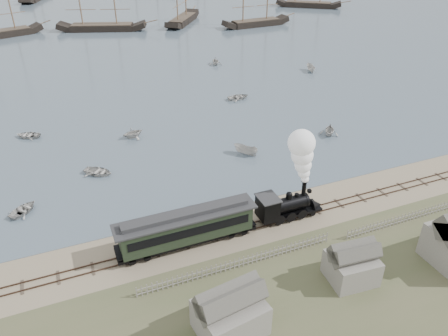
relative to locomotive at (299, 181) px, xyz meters
name	(u,v)px	position (x,y,z in m)	size (l,w,h in m)	color
ground	(267,210)	(-2.32, 2.00, -4.41)	(600.00, 600.00, 0.00)	gray
rail_track	(276,220)	(-2.32, 0.00, -4.37)	(120.00, 1.80, 0.16)	#3E2C22
picket_fence_west	(239,268)	(-8.82, -5.00, -4.41)	(19.00, 0.10, 1.20)	slate
picket_fence_east	(406,222)	(10.18, -5.50, -4.41)	(15.00, 0.10, 1.20)	slate
shed_left	(230,329)	(-12.32, -11.00, -4.41)	(5.00, 4.00, 4.10)	slate
shed_mid	(349,278)	(-0.32, -10.00, -4.41)	(4.00, 3.50, 3.60)	slate
locomotive	(299,181)	(0.00, 0.00, 0.00)	(7.67, 2.86, 9.56)	black
passenger_coach	(187,227)	(-12.18, 0.00, -2.28)	(13.87, 2.67, 3.37)	black
beached_dinghy	(199,217)	(-9.86, 3.05, -3.98)	(4.13, 2.95, 0.86)	#B8B5AF
rowboat_0	(98,172)	(-18.28, 16.68, -3.97)	(3.70, 2.64, 0.77)	#B8B5AF
rowboat_1	(133,133)	(-12.09, 25.13, -3.54)	(3.06, 2.64, 1.61)	#B8B5AF
rowboat_2	(246,150)	(0.74, 14.31, -3.69)	(3.42, 1.29, 1.32)	#B8B5AF
rowboat_3	(238,97)	(8.07, 33.01, -3.95)	(3.88, 2.77, 0.80)	#B8B5AF
rowboat_4	(330,130)	(14.57, 15.12, -3.52)	(3.14, 2.71, 1.66)	#B8B5AF
rowboat_5	(311,68)	(27.87, 41.34, -3.68)	(3.44, 1.30, 1.33)	#B8B5AF
rowboat_6	(28,135)	(-26.06, 31.05, -3.99)	(3.49, 2.49, 0.72)	#B8B5AF
rowboat_7	(215,61)	(11.61, 52.91, -3.54)	(3.07, 2.65, 1.62)	#B8B5AF
rowboat_8	(23,209)	(-26.98, 11.70, -4.00)	(3.41, 2.43, 0.71)	#B8B5AF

